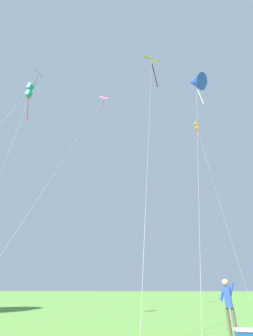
% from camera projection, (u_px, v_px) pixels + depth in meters
% --- Properties ---
extents(kite_pink_low, '(3.06, 12.26, 22.11)m').
position_uv_depth(kite_pink_low, '(99.00, 106.00, 27.36)').
color(kite_pink_low, pink).
rests_on(kite_pink_low, ground_plane).
extents(kite_yellow_diamond, '(1.63, 10.42, 22.13)m').
position_uv_depth(kite_yellow_diamond, '(153.00, 67.00, 23.34)').
color(kite_yellow_diamond, yellow).
rests_on(kite_yellow_diamond, ground_plane).
extents(kite_blue_delta, '(4.80, 11.14, 21.82)m').
position_uv_depth(kite_blue_delta, '(196.00, 82.00, 25.73)').
color(kite_blue_delta, blue).
rests_on(kite_blue_delta, ground_plane).
extents(kite_orange_box, '(0.93, 9.27, 25.86)m').
position_uv_depth(kite_orange_box, '(196.00, 127.00, 39.97)').
color(kite_orange_box, orange).
rests_on(kite_orange_box, ground_plane).
extents(kite_red_high, '(3.48, 8.75, 27.31)m').
position_uv_depth(kite_red_high, '(35.00, 81.00, 30.96)').
color(kite_red_high, red).
rests_on(kite_red_high, ground_plane).
extents(kite_teal_box, '(0.88, 6.10, 14.38)m').
position_uv_depth(kite_teal_box, '(28.00, 93.00, 17.12)').
color(kite_teal_box, teal).
rests_on(kite_teal_box, ground_plane).
extents(person_in_red_shirt, '(0.56, 0.27, 1.77)m').
position_uv_depth(person_in_red_shirt, '(228.00, 301.00, 8.63)').
color(person_in_red_shirt, '#665B4C').
rests_on(person_in_red_shirt, ground_plane).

